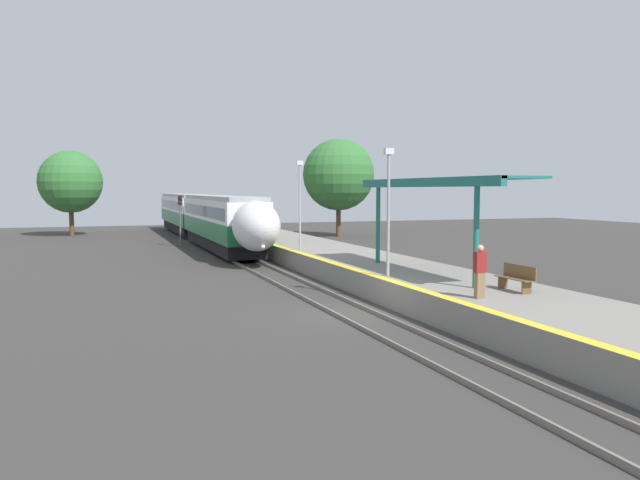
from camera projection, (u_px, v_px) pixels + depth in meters
The scene contains 13 objects.
ground_plane at pixel (352, 314), 22.25m from camera, with size 120.00×120.00×0.00m, color #383533.
rail_left at pixel (333, 313), 22.00m from camera, with size 0.08×90.00×0.15m, color slate.
rail_right at pixel (370, 311), 22.49m from camera, with size 0.08×90.00×0.15m, color slate.
train at pixel (203, 215), 52.67m from camera, with size 2.78×41.13×3.99m.
platform_right at pixel (453, 293), 23.61m from camera, with size 4.94×64.00×1.02m.
platform_bench at pixel (517, 277), 21.00m from camera, with size 0.44×1.69×0.89m.
person_waiting at pixel (480, 271), 19.56m from camera, with size 0.36×0.22×1.70m.
railway_signal at pixel (180, 215), 48.25m from camera, with size 0.28×0.28×3.97m.
lamppost_near at pixel (388, 203), 24.40m from camera, with size 0.36×0.20×5.03m.
lamppost_mid at pixel (300, 199), 34.95m from camera, with size 0.36×0.20×5.03m.
station_canopy at pixel (433, 185), 25.35m from camera, with size 2.02×10.97×3.89m.
background_tree_left at pixel (70, 182), 59.37m from camera, with size 5.93×5.93×8.15m.
background_tree_right at pixel (339, 175), 58.42m from camera, with size 6.71×6.71×9.18m.
Camera 1 is at (-8.53, -20.28, 4.43)m, focal length 35.00 mm.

